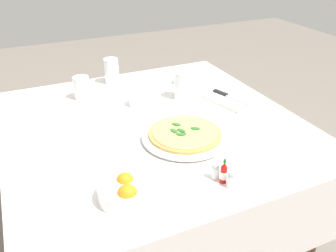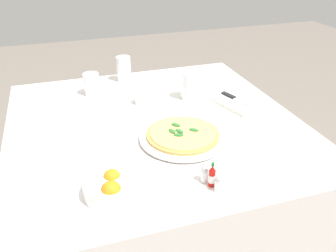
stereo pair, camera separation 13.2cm
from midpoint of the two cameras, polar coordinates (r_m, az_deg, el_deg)
dining_table at (r=1.46m, az=0.51°, el=-3.94°), size 1.12×1.12×0.74m
pizza_plate at (r=1.27m, az=5.38°, el=-1.94°), size 0.31×0.31×0.02m
pizza at (r=1.26m, az=5.39°, el=-1.39°), size 0.26×0.26×0.02m
coffee_cup_right_edge at (r=1.72m, az=6.48°, el=7.31°), size 0.13×0.13×0.06m
coffee_cup_back_corner at (r=1.52m, az=-1.30°, el=4.33°), size 0.13×0.13×0.06m
water_glass_center_back at (r=1.64m, az=-9.92°, el=6.41°), size 0.07×0.07×0.10m
water_glass_far_right at (r=1.57m, az=5.96°, el=6.11°), size 0.07×0.07×0.12m
water_glass_far_left at (r=1.77m, az=-5.00°, el=8.95°), size 0.07×0.07×0.12m
napkin_folded at (r=1.57m, az=13.32°, el=3.70°), size 0.25×0.19×0.02m
dinner_knife at (r=1.56m, az=13.45°, el=4.13°), size 0.19×0.08×0.01m
citrus_bowl at (r=1.02m, az=-5.53°, el=-9.97°), size 0.15×0.15×0.07m
hot_sauce_bottle at (r=1.06m, az=10.70°, el=-8.10°), size 0.02×0.02×0.08m
salt_shaker at (r=1.05m, az=11.85°, el=-9.25°), size 0.03×0.03×0.06m
pepper_shaker at (r=1.08m, az=9.50°, el=-7.75°), size 0.03×0.03×0.06m
menu_card at (r=1.62m, az=-5.98°, el=5.87°), size 0.07×0.06×0.06m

